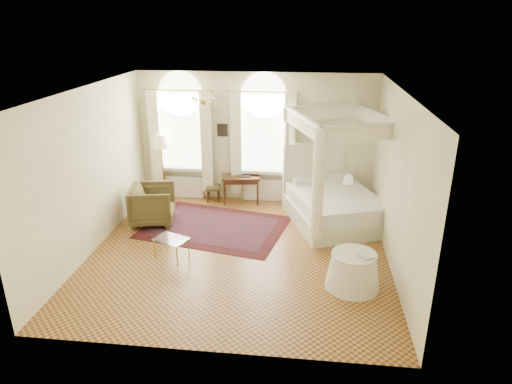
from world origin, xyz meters
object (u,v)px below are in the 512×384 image
nightstand (351,202)px  stool (213,189)px  canopy_bed (335,199)px  armchair (152,205)px  coffee_table (171,241)px  writing_desk (241,180)px  side_table (353,270)px  floor_lamp (161,144)px

nightstand → stool: size_ratio=1.38×
canopy_bed → armchair: 4.26m
nightstand → coffee_table: nightstand is taller
stool → writing_desk: bearing=-0.0°
armchair → coffee_table: size_ratio=1.28×
writing_desk → armchair: size_ratio=1.03×
stool → side_table: bearing=-48.4°
canopy_bed → coffee_table: (-3.30, -2.14, -0.19)m
writing_desk → coffee_table: writing_desk is taller
armchair → coffee_table: 1.89m
writing_desk → side_table: bearing=-55.5°
canopy_bed → stool: (-3.10, 0.97, -0.24)m
stool → coffee_table: 3.12m
coffee_table → side_table: side_table is taller
writing_desk → armchair: (-1.87, -1.47, -0.17)m
canopy_bed → armchair: size_ratio=2.89×
writing_desk → side_table: writing_desk is taller
floor_lamp → side_table: size_ratio=1.80×
canopy_bed → writing_desk: size_ratio=2.79×
canopy_bed → coffee_table: canopy_bed is taller
writing_desk → coffee_table: (-0.94, -3.11, -0.22)m
nightstand → floor_lamp: (-4.83, 0.38, 1.21)m
stool → coffee_table: coffee_table is taller
stool → floor_lamp: bearing=180.0°
writing_desk → side_table: size_ratio=1.05×
side_table → stool: bearing=131.6°
writing_desk → floor_lamp: (-2.05, 0.00, 0.88)m
writing_desk → nightstand: bearing=-7.7°
side_table → armchair: bearing=153.1°
nightstand → armchair: bearing=-166.8°
canopy_bed → armchair: canopy_bed is taller
side_table → floor_lamp: bearing=141.1°
canopy_bed → writing_desk: canopy_bed is taller
writing_desk → stool: writing_desk is taller
writing_desk → side_table: 4.52m
armchair → nightstand: bearing=-87.3°
writing_desk → floor_lamp: size_ratio=0.59×
stool → coffee_table: bearing=-93.8°
side_table → writing_desk: bearing=124.5°
armchair → writing_desk: bearing=-62.4°
canopy_bed → stool: size_ratio=6.99×
nightstand → side_table: side_table is taller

